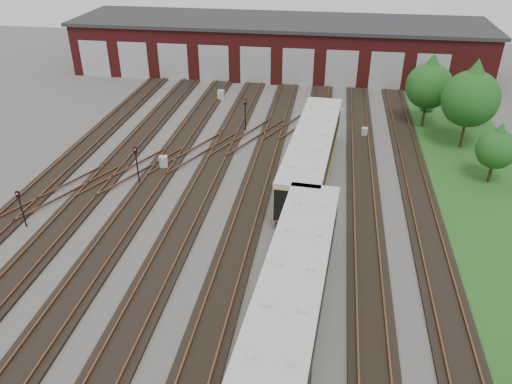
# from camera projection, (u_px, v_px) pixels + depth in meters

# --- Properties ---
(ground) EXTENTS (120.00, 120.00, 0.00)m
(ground) POSITION_uv_depth(u_px,v_px,m) (201.00, 257.00, 30.32)
(ground) COLOR #454340
(ground) RESTS_ON ground
(track_network) EXTENTS (30.40, 70.00, 0.33)m
(track_network) POSITION_uv_depth(u_px,v_px,m) (200.00, 250.00, 30.79)
(track_network) COLOR black
(track_network) RESTS_ON ground
(maintenance_shed) EXTENTS (51.00, 12.50, 6.35)m
(maintenance_shed) POSITION_uv_depth(u_px,v_px,m) (278.00, 46.00, 62.93)
(maintenance_shed) COLOR #591616
(maintenance_shed) RESTS_ON ground
(grass_verge) EXTENTS (8.00, 55.00, 0.05)m
(grass_verge) POSITION_uv_depth(u_px,v_px,m) (488.00, 199.00, 36.31)
(grass_verge) COLOR #20521B
(grass_verge) RESTS_ON ground
(metro_train) EXTENTS (4.11, 48.63, 3.40)m
(metro_train) POSITION_uv_depth(u_px,v_px,m) (293.00, 293.00, 24.44)
(metro_train) COLOR black
(metro_train) RESTS_ON ground
(signal_mast_0) EXTENTS (0.26, 0.25, 2.72)m
(signal_mast_0) POSITION_uv_depth(u_px,v_px,m) (20.00, 204.00, 32.34)
(signal_mast_0) COLOR black
(signal_mast_0) RESTS_ON ground
(signal_mast_1) EXTENTS (0.28, 0.27, 3.15)m
(signal_mast_1) POSITION_uv_depth(u_px,v_px,m) (137.00, 161.00, 37.21)
(signal_mast_1) COLOR black
(signal_mast_1) RESTS_ON ground
(signal_mast_2) EXTENTS (0.27, 0.25, 3.08)m
(signal_mast_2) POSITION_uv_depth(u_px,v_px,m) (245.00, 111.00, 46.43)
(signal_mast_2) COLOR black
(signal_mast_2) RESTS_ON ground
(signal_mast_3) EXTENTS (0.28, 0.26, 3.51)m
(signal_mast_3) POSITION_uv_depth(u_px,v_px,m) (330.00, 122.00, 43.28)
(signal_mast_3) COLOR black
(signal_mast_3) RESTS_ON ground
(relay_cabinet_1) EXTENTS (0.71, 0.60, 1.13)m
(relay_cabinet_1) POSITION_uv_depth(u_px,v_px,m) (221.00, 95.00, 54.46)
(relay_cabinet_1) COLOR #A7A9AC
(relay_cabinet_1) RESTS_ON ground
(relay_cabinet_2) EXTENTS (0.79, 0.72, 1.09)m
(relay_cabinet_2) POSITION_uv_depth(u_px,v_px,m) (164.00, 163.00, 40.27)
(relay_cabinet_2) COLOR #A7A9AC
(relay_cabinet_2) RESTS_ON ground
(relay_cabinet_3) EXTENTS (0.57, 0.50, 0.87)m
(relay_cabinet_3) POSITION_uv_depth(u_px,v_px,m) (340.00, 113.00, 50.23)
(relay_cabinet_3) COLOR #A7A9AC
(relay_cabinet_3) RESTS_ON ground
(relay_cabinet_4) EXTENTS (0.60, 0.53, 0.89)m
(relay_cabinet_4) POSITION_uv_depth(u_px,v_px,m) (364.00, 132.00, 45.86)
(relay_cabinet_4) COLOR #A7A9AC
(relay_cabinet_4) RESTS_ON ground
(tree_0) EXTENTS (4.25, 4.25, 7.04)m
(tree_0) POSITION_uv_depth(u_px,v_px,m) (430.00, 81.00, 46.06)
(tree_0) COLOR #332317
(tree_0) RESTS_ON ground
(tree_1) EXTENTS (3.15, 3.15, 5.22)m
(tree_1) POSITION_uv_depth(u_px,v_px,m) (476.00, 92.00, 46.90)
(tree_1) COLOR #332317
(tree_1) RESTS_ON ground
(tree_2) EXTENTS (4.75, 4.75, 7.87)m
(tree_2) POSITION_uv_depth(u_px,v_px,m) (472.00, 92.00, 41.53)
(tree_2) COLOR #332317
(tree_2) RESTS_ON ground
(tree_3) EXTENTS (2.94, 2.94, 4.87)m
(tree_3) POSITION_uv_depth(u_px,v_px,m) (497.00, 145.00, 37.01)
(tree_3) COLOR #332317
(tree_3) RESTS_ON ground
(bush_1) EXTENTS (1.30, 1.30, 1.30)m
(bush_1) POSITION_uv_depth(u_px,v_px,m) (427.00, 105.00, 51.49)
(bush_1) COLOR #154814
(bush_1) RESTS_ON ground
(bush_2) EXTENTS (1.73, 1.73, 1.73)m
(bush_2) POSITION_uv_depth(u_px,v_px,m) (431.00, 86.00, 56.19)
(bush_2) COLOR #154814
(bush_2) RESTS_ON ground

